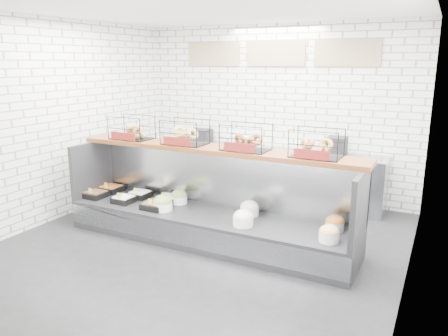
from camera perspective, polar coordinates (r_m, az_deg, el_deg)
The scene contains 5 objects.
ground at distance 5.78m, azimuth -3.69°, elevation -10.51°, with size 5.50×5.50×0.00m, color black.
room_shell at distance 5.80m, azimuth -0.91°, elevation 10.65°, with size 5.02×5.51×3.01m.
display_case at distance 5.94m, azimuth -2.14°, elevation -6.41°, with size 4.00×0.90×1.20m.
bagel_shelf at distance 5.81m, azimuth -1.28°, elevation 3.82°, with size 4.10×0.50×0.40m.
prep_counter at distance 7.70m, azimuth 5.51°, elevation -0.61°, with size 4.00×0.60×1.20m.
Camera 1 is at (2.73, -4.51, 2.38)m, focal length 35.00 mm.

